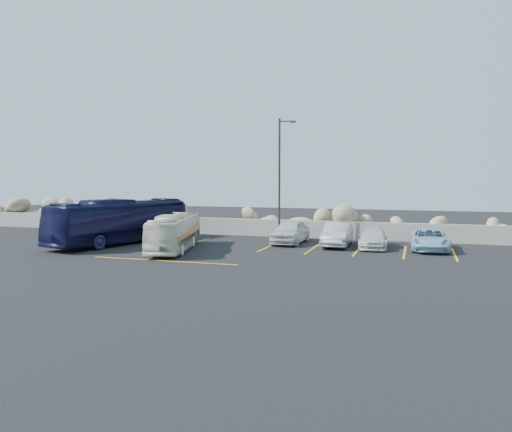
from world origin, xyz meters
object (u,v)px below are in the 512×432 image
(vintage_bus, at_px, (175,232))
(car_d, at_px, (429,239))
(car_b, at_px, (337,235))
(car_c, at_px, (373,238))
(lamppost, at_px, (280,176))
(car_a, at_px, (290,232))
(tour_coach, at_px, (120,221))

(vintage_bus, distance_m, car_d, 14.69)
(vintage_bus, xyz_separation_m, car_b, (8.64, 4.63, -0.33))
(car_b, xyz_separation_m, car_c, (2.15, -0.17, -0.13))
(lamppost, distance_m, car_c, 7.27)
(car_c, xyz_separation_m, car_d, (3.17, 0.10, 0.04))
(car_a, bearing_deg, car_c, -4.63)
(car_b, bearing_deg, tour_coach, -168.18)
(lamppost, relative_size, car_b, 1.87)
(car_a, relative_size, car_d, 0.98)
(car_a, distance_m, car_b, 3.07)
(car_c, bearing_deg, lamppost, 164.08)
(car_c, bearing_deg, tour_coach, -173.13)
(vintage_bus, bearing_deg, car_d, 3.00)
(car_a, relative_size, car_b, 1.03)
(lamppost, distance_m, car_a, 3.75)
(lamppost, bearing_deg, car_a, -41.61)
(car_a, height_order, car_b, car_a)
(car_b, bearing_deg, car_a, 172.22)
(lamppost, xyz_separation_m, tour_coach, (-9.35, -4.17, -2.89))
(tour_coach, relative_size, car_b, 2.37)
(tour_coach, bearing_deg, car_b, 26.50)
(lamppost, relative_size, car_d, 1.80)
(tour_coach, xyz_separation_m, car_d, (18.61, 2.93, -0.79))
(car_b, distance_m, car_d, 5.32)
(vintage_bus, relative_size, car_a, 1.69)
(lamppost, bearing_deg, car_c, -12.41)
(lamppost, distance_m, car_b, 5.47)
(car_b, bearing_deg, car_c, -5.45)
(lamppost, height_order, vintage_bus, lamppost)
(lamppost, height_order, car_b, lamppost)
(vintage_bus, xyz_separation_m, car_d, (13.96, 4.56, -0.41))
(car_a, distance_m, car_d, 8.37)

